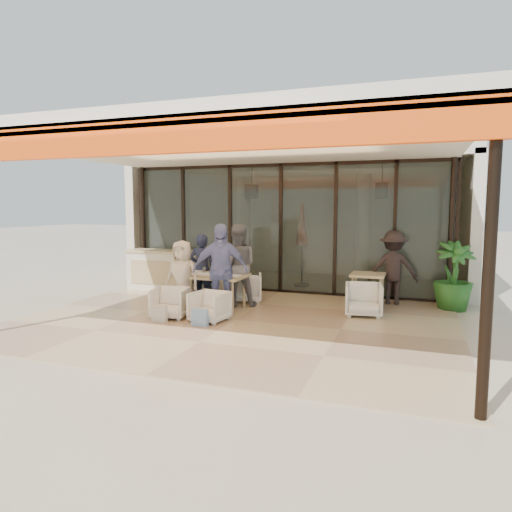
# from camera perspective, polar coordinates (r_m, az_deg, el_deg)

# --- Properties ---
(ground) EXTENTS (70.00, 70.00, 0.00)m
(ground) POSITION_cam_1_polar(r_m,az_deg,el_deg) (8.73, -2.63, -8.12)
(ground) COLOR #C6B293
(ground) RESTS_ON ground
(terrace_floor) EXTENTS (8.00, 6.00, 0.01)m
(terrace_floor) POSITION_cam_1_polar(r_m,az_deg,el_deg) (8.73, -2.63, -8.09)
(terrace_floor) COLOR tan
(terrace_floor) RESTS_ON ground
(terrace_structure) EXTENTS (8.00, 6.00, 3.40)m
(terrace_structure) POSITION_cam_1_polar(r_m,az_deg,el_deg) (8.28, -3.47, 13.76)
(terrace_structure) COLOR silver
(terrace_structure) RESTS_ON ground
(glass_storefront) EXTENTS (8.08, 0.10, 3.20)m
(glass_storefront) POSITION_cam_1_polar(r_m,az_deg,el_deg) (11.30, 3.12, 3.40)
(glass_storefront) COLOR #9EADA3
(glass_storefront) RESTS_ON ground
(interior_block) EXTENTS (9.05, 3.62, 3.52)m
(interior_block) POSITION_cam_1_polar(r_m,az_deg,el_deg) (13.52, 5.98, 6.53)
(interior_block) COLOR silver
(interior_block) RESTS_ON ground
(host_counter) EXTENTS (1.85, 0.65, 1.04)m
(host_counter) POSITION_cam_1_polar(r_m,az_deg,el_deg) (11.95, -11.55, -1.71)
(host_counter) COLOR silver
(host_counter) RESTS_ON ground
(dining_table) EXTENTS (1.50, 0.90, 0.93)m
(dining_table) POSITION_cam_1_polar(r_m,az_deg,el_deg) (9.59, -5.70, -2.65)
(dining_table) COLOR #D0B87F
(dining_table) RESTS_ON ground
(chair_far_left) EXTENTS (0.80, 0.77, 0.67)m
(chair_far_left) POSITION_cam_1_polar(r_m,az_deg,el_deg) (10.66, -5.52, -3.64)
(chair_far_left) COLOR white
(chair_far_left) RESTS_ON ground
(chair_far_right) EXTENTS (0.88, 0.86, 0.72)m
(chair_far_right) POSITION_cam_1_polar(r_m,az_deg,el_deg) (10.33, -1.29, -3.79)
(chair_far_right) COLOR white
(chair_far_right) RESTS_ON ground
(chair_near_left) EXTENTS (0.75, 0.72, 0.66)m
(chair_near_left) POSITION_cam_1_polar(r_m,az_deg,el_deg) (9.01, -10.69, -5.61)
(chair_near_left) COLOR white
(chair_near_left) RESTS_ON ground
(chair_near_right) EXTENTS (0.69, 0.66, 0.64)m
(chair_near_right) POSITION_cam_1_polar(r_m,az_deg,el_deg) (8.63, -5.84, -6.14)
(chair_near_right) COLOR white
(chair_near_right) RESTS_ON ground
(diner_navy) EXTENTS (0.63, 0.48, 1.56)m
(diner_navy) POSITION_cam_1_polar(r_m,az_deg,el_deg) (10.15, -6.75, -1.61)
(diner_navy) COLOR #191D38
(diner_navy) RESTS_ON ground
(diner_grey) EXTENTS (1.05, 0.95, 1.78)m
(diner_grey) POSITION_cam_1_polar(r_m,az_deg,el_deg) (9.79, -2.35, -1.22)
(diner_grey) COLOR #5B5B60
(diner_grey) RESTS_ON ground
(diner_cream) EXTENTS (0.74, 0.50, 1.48)m
(diner_cream) POSITION_cam_1_polar(r_m,az_deg,el_deg) (9.37, -9.20, -2.58)
(diner_cream) COLOR beige
(diner_cream) RESTS_ON ground
(diner_periwinkle) EXTENTS (1.16, 0.78, 1.83)m
(diner_periwinkle) POSITION_cam_1_polar(r_m,az_deg,el_deg) (8.97, -4.51, -1.78)
(diner_periwinkle) COLOR #6D76B6
(diner_periwinkle) RESTS_ON ground
(tote_bag_cream) EXTENTS (0.30, 0.10, 0.34)m
(tote_bag_cream) POSITION_cam_1_polar(r_m,az_deg,el_deg) (8.71, -12.01, -7.13)
(tote_bag_cream) COLOR silver
(tote_bag_cream) RESTS_ON ground
(tote_bag_blue) EXTENTS (0.30, 0.10, 0.34)m
(tote_bag_blue) POSITION_cam_1_polar(r_m,az_deg,el_deg) (8.31, -7.02, -7.70)
(tote_bag_blue) COLOR #99BFD8
(tote_bag_blue) RESTS_ON ground
(side_table) EXTENTS (0.70, 0.70, 0.74)m
(side_table) POSITION_cam_1_polar(r_m,az_deg,el_deg) (9.95, 13.82, -2.75)
(side_table) COLOR #D0B87F
(side_table) RESTS_ON ground
(side_chair) EXTENTS (0.79, 0.75, 0.72)m
(side_chair) POSITION_cam_1_polar(r_m,az_deg,el_deg) (9.26, 13.29, -5.15)
(side_chair) COLOR white
(side_chair) RESTS_ON ground
(standing_woman) EXTENTS (1.08, 0.65, 1.64)m
(standing_woman) POSITION_cam_1_polar(r_m,az_deg,el_deg) (10.39, 16.78, -1.46)
(standing_woman) COLOR black
(standing_woman) RESTS_ON ground
(potted_palm) EXTENTS (1.02, 1.02, 1.44)m
(potted_palm) POSITION_cam_1_polar(r_m,az_deg,el_deg) (10.36, 23.47, -2.28)
(potted_palm) COLOR #1E5919
(potted_palm) RESTS_ON ground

